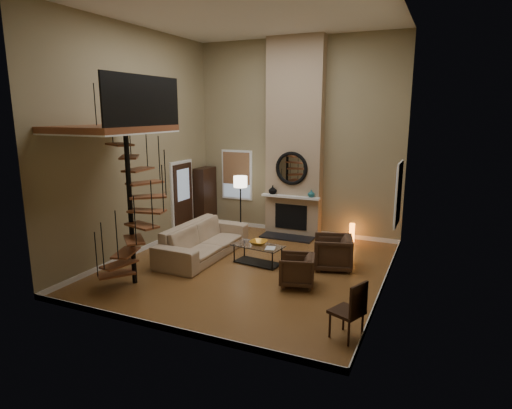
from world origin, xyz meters
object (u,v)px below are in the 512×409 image
at_px(accent_lamp, 352,233).
at_px(side_chair, 352,309).
at_px(sofa, 203,240).
at_px(floor_lamp, 240,186).
at_px(armchair_far, 300,270).
at_px(coffee_table, 258,252).
at_px(hutch, 205,196).
at_px(armchair_near, 336,253).

bearing_deg(accent_lamp, side_chair, -78.45).
height_order(sofa, accent_lamp, sofa).
height_order(accent_lamp, side_chair, side_chair).
bearing_deg(accent_lamp, floor_lamp, -169.54).
bearing_deg(side_chair, sofa, 148.50).
xyz_separation_m(armchair_far, side_chair, (1.39, -1.69, 0.17)).
bearing_deg(accent_lamp, coffee_table, -121.93).
relative_size(accent_lamp, side_chair, 0.54).
height_order(floor_lamp, accent_lamp, floor_lamp).
bearing_deg(hutch, floor_lamp, -15.84).
bearing_deg(armchair_near, armchair_far, -31.97).
relative_size(coffee_table, floor_lamp, 0.74).
xyz_separation_m(armchair_near, armchair_far, (-0.41, -1.37, 0.00)).
bearing_deg(armchair_near, coffee_table, -89.93).
bearing_deg(accent_lamp, hutch, -177.77).
distance_m(hutch, armchair_far, 5.42).
relative_size(coffee_table, accent_lamp, 2.40).
distance_m(sofa, side_chair, 4.91).
relative_size(armchair_far, coffee_table, 0.56).
distance_m(hutch, armchair_near, 5.06).
distance_m(hutch, coffee_table, 3.85).
bearing_deg(accent_lamp, armchair_near, -87.61).
xyz_separation_m(coffee_table, accent_lamp, (1.66, 2.66, -0.03)).
distance_m(armchair_near, coffee_table, 1.81).
relative_size(hutch, floor_lamp, 1.03).
bearing_deg(sofa, hutch, 29.56).
relative_size(coffee_table, side_chair, 1.29).
bearing_deg(armchair_far, floor_lamp, -151.88).
bearing_deg(hutch, side_chair, -42.18).
bearing_deg(accent_lamp, armchair_far, -95.19).
bearing_deg(sofa, coffee_table, -89.01).
distance_m(armchair_far, floor_lamp, 4.21).
bearing_deg(side_chair, hutch, 137.82).
distance_m(accent_lamp, side_chair, 5.36).
relative_size(armchair_far, accent_lamp, 1.34).
distance_m(hutch, sofa, 2.92).
height_order(armchair_near, side_chair, side_chair).
xyz_separation_m(sofa, armchair_far, (2.79, -0.87, -0.04)).
bearing_deg(coffee_table, side_chair, -43.46).
bearing_deg(armchair_near, hutch, -128.69).
xyz_separation_m(floor_lamp, accent_lamp, (3.11, 0.57, -1.16)).
relative_size(sofa, floor_lamp, 1.66).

